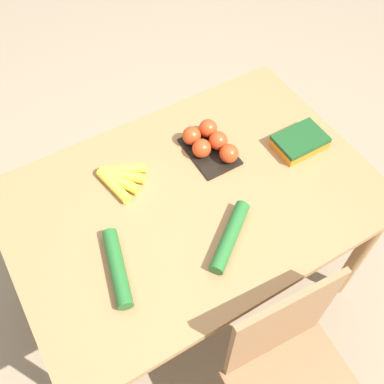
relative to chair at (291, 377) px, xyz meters
The scene contains 8 objects.
ground_plane 0.82m from the chair, 89.67° to the right, with size 12.00×12.00×0.00m, color gray.
dining_table 0.69m from the chair, 89.67° to the right, with size 1.35×0.92×0.76m.
chair is the anchor object (origin of this frame).
banana_bunch 0.94m from the chair, 76.85° to the right, with size 0.18×0.19×0.04m.
tomato_pack 0.90m from the chair, 101.77° to the right, with size 0.16×0.24×0.08m.
carrot_bag 0.87m from the chair, 126.70° to the right, with size 0.20×0.14×0.05m.
cucumber_near 0.53m from the chair, 91.90° to the right, with size 0.25×0.21×0.05m.
cucumber_far 0.71m from the chair, 55.42° to the right, with size 0.12×0.28×0.05m.
Camera 1 is at (0.48, 0.81, 2.13)m, focal length 42.00 mm.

